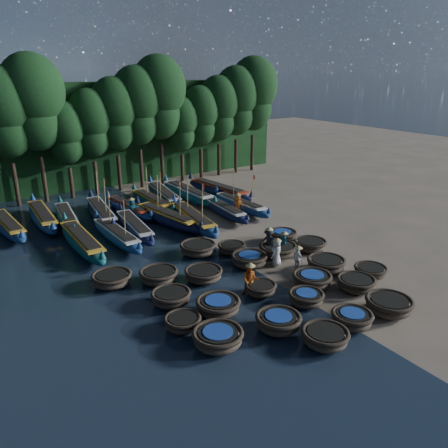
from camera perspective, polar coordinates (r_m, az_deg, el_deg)
ground at (r=27.08m, az=2.13°, el=-4.90°), size 120.00×120.00×0.00m
foliage_wall at (r=46.15m, az=-15.56°, el=11.21°), size 40.00×3.00×10.00m
coracle_2 at (r=19.78m, az=13.07°, el=-14.17°), size 2.40×2.40×0.74m
coracle_3 at (r=21.29m, az=16.36°, el=-11.77°), size 1.93×1.93×0.76m
coracle_4 at (r=22.93m, az=20.74°, el=-9.85°), size 2.47×2.47×0.80m
coracle_5 at (r=19.22m, az=-0.81°, el=-14.61°), size 2.30×2.30×0.76m
coracle_6 at (r=20.38m, az=7.10°, el=-12.54°), size 2.45×2.45×0.78m
coracle_7 at (r=22.55m, az=10.67°, el=-9.45°), size 2.03×2.03×0.72m
coracle_8 at (r=24.59m, az=16.87°, el=-7.42°), size 2.08×2.08×0.73m
coracle_9 at (r=26.39m, az=18.58°, el=-5.81°), size 1.97×1.97×0.64m
coracle_10 at (r=20.43m, az=-5.42°, el=-12.65°), size 2.06×2.06×0.65m
coracle_11 at (r=21.37m, az=-0.76°, el=-10.66°), size 2.67×2.67×0.81m
coracle_12 at (r=23.18m, az=4.78°, el=-8.40°), size 1.86×1.86×0.67m
coracle_13 at (r=24.36m, az=11.42°, el=-7.11°), size 2.16×2.16×0.77m
coracle_14 at (r=26.35m, az=13.19°, el=-5.09°), size 2.37×2.37×0.79m
coracle_15 at (r=22.38m, az=-6.93°, el=-9.46°), size 2.16×2.16×0.74m
coracle_16 at (r=24.56m, az=-2.69°, el=-6.56°), size 2.29×2.29×0.72m
coracle_17 at (r=26.30m, az=3.31°, el=-4.63°), size 2.43×2.43×0.78m
coracle_18 at (r=27.84m, az=7.05°, el=-3.32°), size 2.43×2.43×0.79m
coracle_19 at (r=29.06m, az=11.19°, el=-2.65°), size 2.38×2.38×0.71m
coracle_20 at (r=24.79m, az=-14.43°, el=-6.94°), size 2.20×2.20×0.73m
coracle_21 at (r=24.62m, az=-8.51°, el=-6.66°), size 2.58×2.58×0.75m
coracle_22 at (r=27.87m, az=-3.42°, el=-3.18°), size 2.39×2.39×0.79m
coracle_23 at (r=28.05m, az=1.00°, el=-3.14°), size 2.15×2.15×0.67m
coracle_24 at (r=30.08m, az=7.64°, el=-1.53°), size 2.01×2.01×0.80m
long_boat_2 at (r=30.04m, az=-18.06°, el=-2.16°), size 1.59×8.63×1.52m
long_boat_3 at (r=30.70m, az=-13.88°, el=-1.38°), size 1.56×7.82×3.32m
long_boat_4 at (r=31.96m, az=-11.59°, el=-0.35°), size 2.17×7.81×1.38m
long_boat_5 at (r=33.41m, az=-7.47°, el=0.87°), size 2.79×8.44×3.63m
long_boat_6 at (r=32.89m, az=-4.08°, el=0.69°), size 2.63×8.54×3.66m
long_boat_7 at (r=35.19m, az=-0.02°, el=1.89°), size 1.91×7.42×1.31m
long_boat_8 at (r=36.44m, az=2.17°, el=2.54°), size 1.36×7.74×3.29m
long_boat_9 at (r=35.16m, az=-26.38°, el=-0.19°), size 2.01×8.06×1.42m
long_boat_10 at (r=36.08m, az=-22.62°, el=0.91°), size 1.86×8.60×1.52m
long_boat_11 at (r=35.21m, az=-19.81°, el=0.75°), size 2.35×7.84×1.39m
long_boat_12 at (r=35.55m, az=-15.74°, el=1.44°), size 2.56×8.51×3.64m
long_boat_13 at (r=36.49m, az=-12.42°, el=2.07°), size 2.16×7.37×1.31m
long_boat_14 at (r=37.81m, az=-9.34°, el=2.94°), size 1.53×7.81×3.32m
long_boat_15 at (r=39.41m, az=-7.89°, el=3.79°), size 2.80×8.64×1.54m
long_boat_16 at (r=39.58m, az=-4.69°, el=4.02°), size 1.73×9.08×1.60m
long_boat_17 at (r=40.46m, az=-0.68°, el=4.44°), size 2.61×9.09×1.61m
fisherman_0 at (r=26.34m, az=6.90°, el=-3.62°), size 0.93×0.73×1.89m
fisherman_1 at (r=27.97m, az=7.84°, el=-2.32°), size 0.52×0.57×1.69m
fisherman_2 at (r=22.91m, az=3.42°, el=-7.19°), size 1.08×1.07×1.95m
fisherman_3 at (r=27.73m, az=5.87°, el=-2.28°), size 1.10×1.34×2.01m
fisherman_4 at (r=25.93m, az=9.59°, el=-4.34°), size 0.52×0.90×1.69m
fisherman_5 at (r=34.89m, az=-11.95°, el=1.95°), size 1.63×0.72×1.90m
fisherman_6 at (r=35.16m, az=1.82°, el=2.60°), size 0.96×1.02×1.96m
tree_3 at (r=40.34m, az=-26.82°, el=13.02°), size 4.92×4.92×11.60m
tree_4 at (r=40.67m, az=-23.69°, el=14.47°), size 5.34×5.34×12.58m
tree_5 at (r=41.43m, az=-20.03°, el=11.21°), size 3.68×3.68×8.68m
tree_6 at (r=41.97m, az=-17.05°, el=12.55°), size 4.09×4.09×9.65m
tree_7 at (r=42.64m, az=-14.13°, el=13.83°), size 4.51×4.51×10.63m
tree_8 at (r=43.43m, az=-11.27°, el=15.03°), size 4.92×4.92×11.60m
tree_9 at (r=44.33m, az=-8.50°, el=16.15°), size 5.34×5.34×12.58m
tree_10 at (r=45.62m, az=-5.66°, el=12.95°), size 3.68×3.68×8.68m
tree_11 at (r=46.68m, az=-3.14°, el=14.00°), size 4.09×4.09×9.65m
tree_12 at (r=47.83m, az=-0.71°, el=14.98°), size 4.51×4.51×10.63m
tree_13 at (r=49.08m, az=1.62°, el=15.89°), size 4.92×4.92×11.60m
tree_14 at (r=50.41m, az=3.85°, el=16.72°), size 5.34×5.34×12.58m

